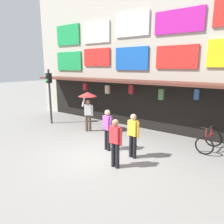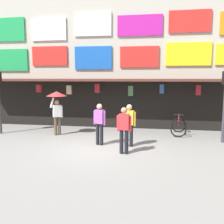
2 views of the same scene
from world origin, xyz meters
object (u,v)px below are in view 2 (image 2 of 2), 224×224
object	(u,v)px
bicycle_parked	(178,127)
pedestrian_in_red	(129,123)
pedestrian_with_umbrella	(57,101)
pedestrian_in_blue	(100,122)
pedestrian_in_white	(124,128)

from	to	relation	value
bicycle_parked	pedestrian_in_red	world-z (taller)	pedestrian_in_red
bicycle_parked	pedestrian_in_red	xyz separation A→B (m)	(-2.14, -2.42, 0.55)
pedestrian_in_red	bicycle_parked	bearing A→B (deg)	48.48
pedestrian_with_umbrella	pedestrian_in_red	bearing A→B (deg)	-21.67
pedestrian_with_umbrella	pedestrian_in_blue	xyz separation A→B (m)	(2.36, -1.40, -0.69)
bicycle_parked	pedestrian_in_white	world-z (taller)	pedestrian_in_white
bicycle_parked	pedestrian_with_umbrella	size ratio (longest dim) A/B	0.59
pedestrian_with_umbrella	pedestrian_in_blue	distance (m)	2.83
pedestrian_in_white	pedestrian_in_blue	world-z (taller)	same
bicycle_parked	pedestrian_in_red	distance (m)	3.28
pedestrian_in_red	pedestrian_with_umbrella	bearing A→B (deg)	158.33
pedestrian_in_white	pedestrian_in_blue	size ratio (longest dim) A/B	1.00
bicycle_parked	pedestrian_in_red	size ratio (longest dim) A/B	0.73
bicycle_parked	pedestrian_in_blue	bearing A→B (deg)	-144.22
pedestrian_in_red	pedestrian_in_blue	world-z (taller)	same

